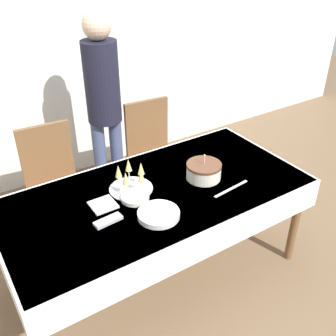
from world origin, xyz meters
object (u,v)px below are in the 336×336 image
birthday_cake (204,171)px  plate_stack_main (159,214)px  dining_chair_far_right (153,151)px  plate_stack_dessert (135,198)px  person_standing (103,97)px  dining_chair_far_left (54,181)px  champagne_tray (131,178)px

birthday_cake → plate_stack_main: size_ratio=0.95×
dining_chair_far_right → plate_stack_main: size_ratio=3.77×
plate_stack_dessert → birthday_cake: bearing=-3.7°
birthday_cake → person_standing: 1.10m
dining_chair_far_left → person_standing: 0.78m
dining_chair_far_left → birthday_cake: size_ratio=3.99×
person_standing → plate_stack_main: bearing=-101.1°
plate_stack_dessert → person_standing: 1.08m
dining_chair_far_left → plate_stack_main: dining_chair_far_left is taller
dining_chair_far_left → champagne_tray: dining_chair_far_left is taller
champagne_tray → birthday_cake: bearing=-17.1°
plate_stack_main → person_standing: size_ratio=0.15×
dining_chair_far_left → plate_stack_dessert: dining_chair_far_left is taller
person_standing → birthday_cake: bearing=-77.2°
dining_chair_far_right → birthday_cake: 0.90m
champagne_tray → dining_chair_far_right: bearing=50.6°
dining_chair_far_left → plate_stack_main: (0.31, -1.04, 0.23)m
champagne_tray → person_standing: person_standing is taller
person_standing → dining_chair_far_right: bearing=-30.0°
plate_stack_dessert → plate_stack_main: bearing=-81.9°
plate_stack_main → plate_stack_dessert: 0.23m
champagne_tray → plate_stack_dessert: (-0.03, -0.11, -0.07)m
dining_chair_far_right → plate_stack_main: 1.21m
birthday_cake → person_standing: bearing=102.8°
plate_stack_dessert → dining_chair_far_right: bearing=53.2°
dining_chair_far_left → plate_stack_main: 1.11m
dining_chair_far_right → plate_stack_dessert: dining_chair_far_right is taller
plate_stack_main → champagne_tray: bearing=89.7°
dining_chair_far_left → birthday_cake: bearing=-47.0°
dining_chair_far_right → birthday_cake: bearing=-96.7°
birthday_cake → champagne_tray: birthday_cake is taller
plate_stack_main → plate_stack_dessert: size_ratio=1.41×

